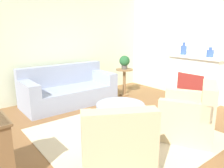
% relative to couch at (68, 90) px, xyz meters
% --- Properties ---
extents(ground_plane, '(16.00, 16.00, 0.00)m').
position_rel_couch_xyz_m(ground_plane, '(-0.02, -2.07, -0.32)').
color(ground_plane, brown).
extents(wall_back, '(9.36, 0.12, 2.80)m').
position_rel_couch_xyz_m(wall_back, '(-0.02, 0.67, 1.08)').
color(wall_back, beige).
rests_on(wall_back, ground_plane).
extents(wall_right, '(0.12, 9.49, 2.80)m').
position_rel_couch_xyz_m(wall_right, '(2.78, -2.07, 1.08)').
color(wall_right, beige).
rests_on(wall_right, ground_plane).
extents(rug, '(2.66, 2.54, 0.01)m').
position_rel_couch_xyz_m(rug, '(-0.02, -2.07, -0.31)').
color(rug, beige).
rests_on(rug, ground_plane).
extents(couch, '(2.15, 0.97, 0.90)m').
position_rel_couch_xyz_m(couch, '(0.00, 0.00, 0.00)').
color(couch, '#8E99B2').
rests_on(couch, ground_plane).
extents(armchair_left, '(1.09, 1.09, 0.90)m').
position_rel_couch_xyz_m(armchair_left, '(-0.80, -2.77, 0.04)').
color(armchair_left, '#C6B289').
rests_on(armchair_left, rug).
extents(armchair_right, '(1.09, 1.09, 0.90)m').
position_rel_couch_xyz_m(armchair_right, '(0.75, -2.77, 0.04)').
color(armchair_right, '#C6B289').
rests_on(armchair_right, rug).
extents(ottoman_table, '(0.84, 0.84, 0.46)m').
position_rel_couch_xyz_m(ottoman_table, '(0.04, -1.86, -0.02)').
color(ottoman_table, '#8E99B2').
rests_on(ottoman_table, rug).
extents(side_table, '(0.45, 0.45, 0.71)m').
position_rel_couch_xyz_m(side_table, '(1.51, -0.31, 0.15)').
color(side_table, olive).
rests_on(side_table, ground_plane).
extents(fireplace, '(0.44, 1.37, 1.12)m').
position_rel_couch_xyz_m(fireplace, '(2.54, -1.73, 0.27)').
color(fireplace, white).
rests_on(fireplace, ground_plane).
extents(vase_mantel_near, '(0.14, 0.14, 0.30)m').
position_rel_couch_xyz_m(vase_mantel_near, '(2.52, -1.38, 0.92)').
color(vase_mantel_near, '#38569E').
rests_on(vase_mantel_near, fireplace).
extents(vase_mantel_far, '(0.16, 0.16, 0.22)m').
position_rel_couch_xyz_m(vase_mantel_far, '(2.52, -2.08, 0.89)').
color(vase_mantel_far, '#38569E').
rests_on(vase_mantel_far, fireplace).
extents(potted_plant_on_side_table, '(0.27, 0.27, 0.35)m').
position_rel_couch_xyz_m(potted_plant_on_side_table, '(1.51, -0.31, 0.60)').
color(potted_plant_on_side_table, '#4C4742').
rests_on(potted_plant_on_side_table, side_table).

